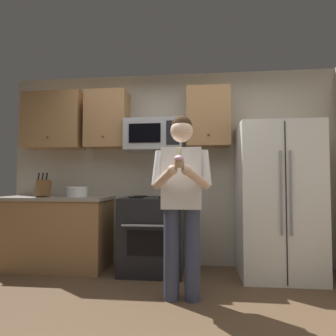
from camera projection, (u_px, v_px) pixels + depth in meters
The scene contains 11 objects.
ground_plane at pixel (143, 326), 2.26m from camera, with size 6.00×6.00×0.00m, color brown.
wall_back at pixel (168, 168), 4.06m from camera, with size 4.40×0.10×2.60m, color #B7AD99.
oven_range at pixel (153, 234), 3.65m from camera, with size 0.76×0.70×0.93m.
microwave at pixel (154, 135), 3.83m from camera, with size 0.74×0.41×0.40m.
refrigerator at pixel (277, 200), 3.47m from camera, with size 0.90×0.75×1.80m.
cabinet_row_upper at pixel (113, 120), 3.95m from camera, with size 2.78×0.36×0.76m.
counter_left at pixel (54, 232), 3.81m from camera, with size 1.44×0.66×0.92m.
knife_block at pixel (43, 188), 3.80m from camera, with size 0.16×0.15×0.32m.
bowl_large_white at pixel (77, 191), 3.83m from camera, with size 0.28×0.28×0.13m.
person at pixel (182, 194), 2.80m from camera, with size 0.60×0.48×1.76m.
cupcake at pixel (179, 161), 2.49m from camera, with size 0.09×0.09×0.17m.
Camera 1 is at (0.44, -2.28, 1.12)m, focal length 31.37 mm.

